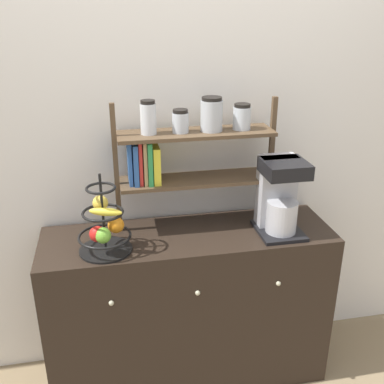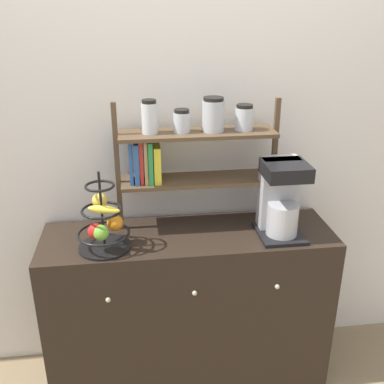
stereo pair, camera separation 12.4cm
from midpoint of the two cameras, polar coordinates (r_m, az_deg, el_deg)
The scene contains 5 objects.
wall_back at distance 2.32m, azimuth -3.24°, elevation 6.95°, with size 7.00×0.05×2.60m, color silver.
sideboard at distance 2.47m, azimuth -1.89°, elevation -14.39°, with size 1.45×0.46×0.88m.
coffee_maker at distance 2.22m, azimuth 9.47°, elevation -0.48°, with size 0.21×0.25×0.38m.
fruit_stand at distance 2.07m, azimuth -12.74°, elevation -4.35°, with size 0.24×0.24×0.38m.
shelf_hutch at distance 2.17m, azimuth -2.68°, elevation 5.73°, with size 0.80×0.20×0.65m.
Camera 1 is at (-0.36, -1.72, 1.93)m, focal length 42.00 mm.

